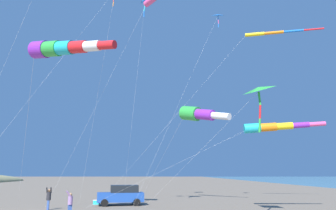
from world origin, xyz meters
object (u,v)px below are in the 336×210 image
object	(u,v)px
parked_car	(121,195)
kite_delta_white_trailing	(258,91)
cooler_box	(97,202)
kite_delta_striped_overhead	(217,17)
person_child_green_jacket	(70,202)
kite_delta_teal_far_right	(145,0)
kite_windsock_orange_high_right	(273,127)
kite_windsock_purple_drifting	(61,48)
kite_windsock_long_streamer_left	(198,114)
person_adult_flyer	(49,197)
kite_windsock_red_high_left	(272,33)

from	to	relation	value
parked_car	kite_delta_white_trailing	size ratio (longest dim) A/B	0.48
cooler_box	kite_delta_striped_overhead	world-z (taller)	kite_delta_striped_overhead
parked_car	person_child_green_jacket	xyz separation A→B (m)	(2.69, 7.11, -0.02)
kite_delta_teal_far_right	kite_windsock_orange_high_right	xyz separation A→B (m)	(-11.19, 4.86, -14.51)
kite_delta_white_trailing	kite_delta_striped_overhead	xyz separation A→B (m)	(0.91, -9.94, 10.89)
parked_car	kite_windsock_orange_high_right	distance (m)	15.17
person_child_green_jacket	kite_windsock_purple_drifting	distance (m)	13.43
kite_delta_white_trailing	kite_windsock_purple_drifting	size ratio (longest dim) A/B	0.60
parked_car	person_child_green_jacket	distance (m)	7.61
kite_windsock_long_streamer_left	person_child_green_jacket	bearing A→B (deg)	-32.19
person_adult_flyer	kite_windsock_red_high_left	bearing A→B (deg)	-168.81
kite_delta_white_trailing	kite_windsock_long_streamer_left	bearing A→B (deg)	32.74
cooler_box	kite_windsock_red_high_left	distance (m)	25.03
parked_car	person_adult_flyer	bearing A→B (deg)	36.06
kite_delta_white_trailing	kite_windsock_purple_drifting	xyz separation A→B (m)	(10.86, 8.30, -0.33)
kite_delta_teal_far_right	kite_windsock_red_high_left	size ratio (longest dim) A/B	0.95
person_child_green_jacket	kite_windsock_orange_high_right	bearing A→B (deg)	-172.59
person_child_green_jacket	kite_delta_striped_overhead	size ratio (longest dim) A/B	0.09
parked_car	cooler_box	size ratio (longest dim) A/B	7.36
kite_delta_white_trailing	kite_delta_striped_overhead	size ratio (longest dim) A/B	0.48
cooler_box	kite_delta_teal_far_right	bearing A→B (deg)	165.53
kite_delta_white_trailing	kite_delta_teal_far_right	distance (m)	18.16
parked_car	kite_windsock_purple_drifting	bearing A→B (deg)	89.35
person_adult_flyer	kite_delta_teal_far_right	xyz separation A→B (m)	(-7.34, -3.76, 20.21)
kite_windsock_long_streamer_left	kite_delta_teal_far_right	distance (m)	19.89
kite_windsock_long_streamer_left	kite_windsock_orange_high_right	xyz separation A→B (m)	(-6.92, -7.64, 0.36)
cooler_box	person_adult_flyer	world-z (taller)	person_adult_flyer
kite_delta_white_trailing	kite_windsock_red_high_left	xyz separation A→B (m)	(-4.85, -10.02, 9.03)
person_adult_flyer	kite_delta_white_trailing	size ratio (longest dim) A/B	0.19
person_child_green_jacket	kite_delta_striped_overhead	world-z (taller)	kite_delta_striped_overhead
person_adult_flyer	kite_delta_white_trailing	bearing A→B (deg)	159.92
kite_delta_white_trailing	kite_delta_teal_far_right	xyz separation A→B (m)	(8.74, -9.63, 12.68)
kite_delta_teal_far_right	kite_windsock_red_high_left	xyz separation A→B (m)	(-13.58, -0.38, -3.65)
parked_car	kite_windsock_red_high_left	distance (m)	22.72
cooler_box	kite_windsock_red_high_left	size ratio (longest dim) A/B	0.03
cooler_box	person_child_green_jacket	size ratio (longest dim) A/B	0.37
kite_delta_white_trailing	kite_windsock_red_high_left	world-z (taller)	kite_windsock_red_high_left
kite_windsock_orange_high_right	kite_windsock_long_streamer_left	bearing A→B (deg)	47.85
cooler_box	kite_delta_white_trailing	xyz separation A→B (m)	(-13.18, 10.78, 8.32)
kite_windsock_long_streamer_left	kite_delta_striped_overhead	size ratio (longest dim) A/B	0.67
kite_delta_striped_overhead	parked_car	bearing A→B (deg)	0.65
parked_car	person_child_green_jacket	size ratio (longest dim) A/B	2.70
person_child_green_jacket	person_adult_flyer	bearing A→B (deg)	-49.16
cooler_box	kite_windsock_orange_high_right	distance (m)	17.96
kite_delta_teal_far_right	kite_delta_striped_overhead	bearing A→B (deg)	-177.77
cooler_box	kite_delta_white_trailing	bearing A→B (deg)	140.72
person_adult_flyer	kite_windsock_long_streamer_left	size ratio (longest dim) A/B	0.14
kite_delta_striped_overhead	kite_windsock_red_high_left	distance (m)	6.05
kite_windsock_long_streamer_left	kite_windsock_orange_high_right	size ratio (longest dim) A/B	0.66
kite_delta_white_trailing	kite_windsock_orange_high_right	bearing A→B (deg)	-117.18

